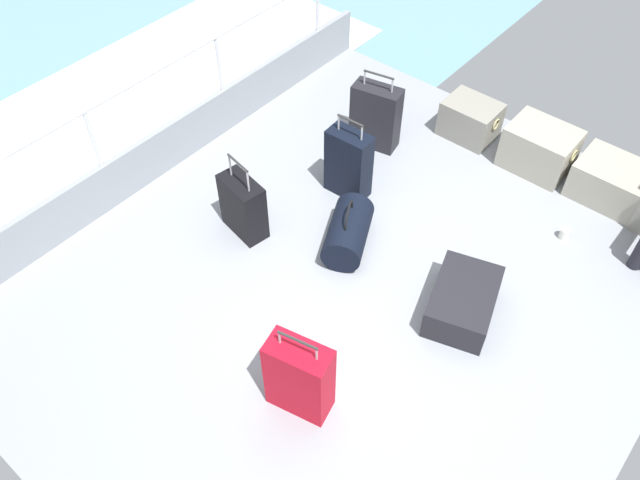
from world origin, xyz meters
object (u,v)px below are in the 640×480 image
object	(u,v)px
cargo_crate_1	(539,148)
suitcase_2	(299,377)
duffel_bag	(348,232)
cargo_crate_0	(470,119)
cargo_crate_2	(611,181)
paper_cup	(565,234)
suitcase_0	(348,164)
suitcase_4	(463,301)
suitcase_3	(243,206)
suitcase_1	(376,116)

from	to	relation	value
cargo_crate_1	suitcase_2	xyz separation A→B (m)	(-0.08, -3.21, 0.12)
cargo_crate_1	duffel_bag	bearing A→B (deg)	-110.86
cargo_crate_0	cargo_crate_2	bearing A→B (deg)	1.99
duffel_bag	cargo_crate_0	bearing A→B (deg)	89.91
suitcase_2	paper_cup	distance (m)	2.66
suitcase_0	suitcase_2	world-z (taller)	suitcase_0
suitcase_0	cargo_crate_2	bearing A→B (deg)	38.51
suitcase_0	paper_cup	bearing A→B (deg)	22.53
cargo_crate_1	suitcase_4	size ratio (longest dim) A/B	0.83
suitcase_0	suitcase_4	size ratio (longest dim) A/B	1.04
cargo_crate_1	suitcase_4	world-z (taller)	cargo_crate_1
suitcase_4	duffel_bag	bearing A→B (deg)	-178.86
cargo_crate_2	suitcase_4	bearing A→B (deg)	-99.42
cargo_crate_1	duffel_bag	distance (m)	2.02
suitcase_0	suitcase_3	distance (m)	0.99
suitcase_0	duffel_bag	size ratio (longest dim) A/B	1.17
suitcase_0	suitcase_3	world-z (taller)	suitcase_0
cargo_crate_0	suitcase_3	xyz separation A→B (m)	(-0.78, -2.30, 0.09)
suitcase_1	suitcase_0	bearing A→B (deg)	-72.15
cargo_crate_0	cargo_crate_1	distance (m)	0.72
suitcase_1	suitcase_4	distance (m)	2.07
suitcase_1	duffel_bag	bearing A→B (deg)	-62.41
suitcase_1	suitcase_2	world-z (taller)	suitcase_1
cargo_crate_1	suitcase_0	world-z (taller)	suitcase_0
suitcase_0	suitcase_4	world-z (taller)	suitcase_0
cargo_crate_2	suitcase_2	world-z (taller)	suitcase_2
suitcase_0	cargo_crate_0	bearing A→B (deg)	73.60
suitcase_0	suitcase_3	xyz separation A→B (m)	(-0.37, -0.92, -0.05)
cargo_crate_0	suitcase_2	xyz separation A→B (m)	(0.63, -3.21, 0.15)
suitcase_1	suitcase_4	world-z (taller)	suitcase_1
cargo_crate_1	suitcase_2	bearing A→B (deg)	-91.51
cargo_crate_2	suitcase_1	distance (m)	2.15
cargo_crate_1	suitcase_3	xyz separation A→B (m)	(-1.49, -2.30, 0.06)
cargo_crate_2	paper_cup	bearing A→B (deg)	-94.52
suitcase_4	duffel_bag	distance (m)	1.07
suitcase_3	suitcase_2	bearing A→B (deg)	-32.82
paper_cup	suitcase_2	bearing A→B (deg)	-105.35
suitcase_0	suitcase_3	size ratio (longest dim) A/B	1.06
suitcase_4	suitcase_3	bearing A→B (deg)	-166.85
cargo_crate_2	duffel_bag	size ratio (longest dim) A/B	0.96
cargo_crate_1	suitcase_1	xyz separation A→B (m)	(-1.34, -0.70, 0.11)
suitcase_2	suitcase_4	xyz separation A→B (m)	(0.44, 1.34, -0.19)
cargo_crate_0	paper_cup	world-z (taller)	cargo_crate_0
suitcase_3	duffel_bag	distance (m)	0.88
paper_cup	suitcase_0	bearing A→B (deg)	-157.47
suitcase_2	duffel_bag	world-z (taller)	suitcase_2
suitcase_2	suitcase_1	bearing A→B (deg)	116.63
cargo_crate_0	duffel_bag	size ratio (longest dim) A/B	0.80
suitcase_3	suitcase_1	bearing A→B (deg)	84.67
cargo_crate_0	suitcase_0	distance (m)	1.44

